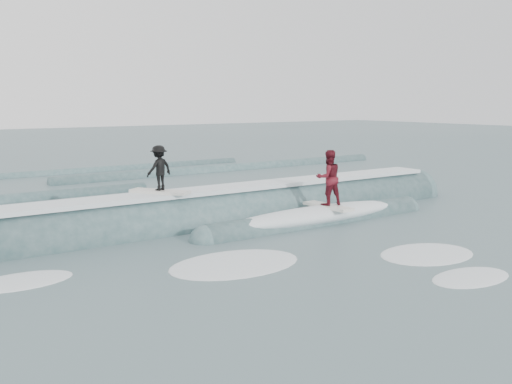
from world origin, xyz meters
TOP-DOWN VIEW (x-y plane):
  - ground at (0.00, 0.00)m, footprint 160.00×160.00m
  - breaking_wave at (0.24, 5.36)m, footprint 20.84×3.93m
  - surfer_black at (-3.12, 5.65)m, footprint 1.59×1.96m
  - surfer_red at (2.22, 3.45)m, footprint 1.07×2.02m
  - whitewater at (-0.64, -0.84)m, footprint 17.02×8.92m
  - far_swells at (-0.54, 17.65)m, footprint 40.64×8.65m

SIDE VIEW (x-z plane):
  - ground at x=0.00m, z-range 0.00..0.00m
  - whitewater at x=-0.64m, z-range -0.05..0.05m
  - far_swells at x=-0.54m, z-range -0.40..0.40m
  - breaking_wave at x=0.24m, z-range -1.10..1.19m
  - surfer_red at x=2.22m, z-range 0.47..2.49m
  - surfer_black at x=-3.12m, z-range 1.17..2.72m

